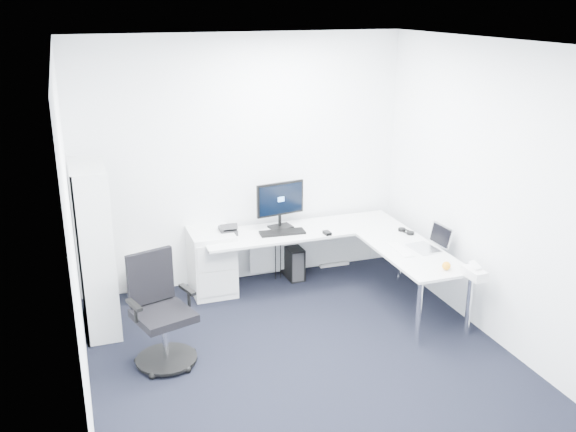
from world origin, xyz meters
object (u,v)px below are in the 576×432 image
object	(u,v)px
bookshelf	(95,248)
monitor	(281,205)
task_chair	(163,313)
laptop	(424,238)
l_desk	(313,267)

from	to	relation	value
bookshelf	monitor	size ratio (longest dim) A/B	2.91
task_chair	laptop	xyz separation A→B (m)	(2.63, 0.22, 0.27)
bookshelf	monitor	xyz separation A→B (m)	(1.96, 0.37, 0.11)
l_desk	task_chair	size ratio (longest dim) A/B	2.25
laptop	task_chair	bearing A→B (deg)	-179.42
bookshelf	laptop	world-z (taller)	bookshelf
bookshelf	l_desk	bearing A→B (deg)	-1.32
l_desk	bookshelf	xyz separation A→B (m)	(-2.17, 0.05, 0.48)
l_desk	laptop	size ratio (longest dim) A/B	6.75
task_chair	laptop	size ratio (longest dim) A/B	3.00
bookshelf	monitor	world-z (taller)	bookshelf
task_chair	laptop	world-z (taller)	task_chair
l_desk	bookshelf	distance (m)	2.23
task_chair	monitor	distance (m)	2.00
monitor	laptop	bearing A→B (deg)	-51.65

